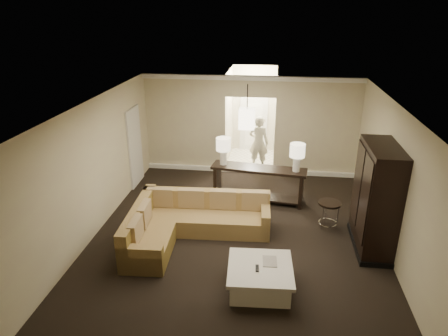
# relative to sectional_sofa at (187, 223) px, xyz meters

# --- Properties ---
(ground) EXTENTS (8.00, 8.00, 0.00)m
(ground) POSITION_rel_sectional_sofa_xyz_m (1.03, -0.28, -0.33)
(ground) COLOR black
(ground) RESTS_ON ground
(wall_back) EXTENTS (6.00, 0.04, 2.80)m
(wall_back) POSITION_rel_sectional_sofa_xyz_m (1.03, 3.72, 1.07)
(wall_back) COLOR beige
(wall_back) RESTS_ON ground
(wall_left) EXTENTS (0.04, 8.00, 2.80)m
(wall_left) POSITION_rel_sectional_sofa_xyz_m (-1.97, -0.28, 1.07)
(wall_left) COLOR beige
(wall_left) RESTS_ON ground
(wall_right) EXTENTS (0.04, 8.00, 2.80)m
(wall_right) POSITION_rel_sectional_sofa_xyz_m (4.03, -0.28, 1.07)
(wall_right) COLOR beige
(wall_right) RESTS_ON ground
(ceiling) EXTENTS (6.00, 8.00, 0.02)m
(ceiling) POSITION_rel_sectional_sofa_xyz_m (1.03, -0.28, 2.47)
(ceiling) COLOR silver
(ceiling) RESTS_ON wall_back
(crown_molding) EXTENTS (6.00, 0.10, 0.12)m
(crown_molding) POSITION_rel_sectional_sofa_xyz_m (1.03, 3.67, 2.40)
(crown_molding) COLOR white
(crown_molding) RESTS_ON wall_back
(baseboard) EXTENTS (6.00, 0.10, 0.12)m
(baseboard) POSITION_rel_sectional_sofa_xyz_m (1.03, 3.67, -0.27)
(baseboard) COLOR white
(baseboard) RESTS_ON ground
(side_door) EXTENTS (0.05, 0.90, 2.10)m
(side_door) POSITION_rel_sectional_sofa_xyz_m (-1.94, 2.52, 0.72)
(side_door) COLOR silver
(side_door) RESTS_ON ground
(foyer) EXTENTS (1.44, 2.02, 2.80)m
(foyer) POSITION_rel_sectional_sofa_xyz_m (1.03, 5.06, 0.97)
(foyer) COLOR white
(foyer) RESTS_ON ground
(sectional_sofa) EXTENTS (2.82, 2.26, 0.83)m
(sectional_sofa) POSITION_rel_sectional_sofa_xyz_m (0.00, 0.00, 0.00)
(sectional_sofa) COLOR brown
(sectional_sofa) RESTS_ON ground
(coffee_table) EXTENTS (1.16, 1.16, 0.46)m
(coffee_table) POSITION_rel_sectional_sofa_xyz_m (1.58, -1.48, -0.11)
(coffee_table) COLOR silver
(coffee_table) RESTS_ON ground
(console_table) EXTENTS (2.35, 0.81, 0.89)m
(console_table) POSITION_rel_sectional_sofa_xyz_m (1.38, 1.87, 0.20)
(console_table) COLOR black
(console_table) RESTS_ON ground
(armoire) EXTENTS (0.64, 1.49, 2.15)m
(armoire) POSITION_rel_sectional_sofa_xyz_m (3.72, 0.11, 0.70)
(armoire) COLOR black
(armoire) RESTS_ON ground
(drink_table) EXTENTS (0.49, 0.49, 0.61)m
(drink_table) POSITION_rel_sectional_sofa_xyz_m (2.97, 0.76, 0.11)
(drink_table) COLOR black
(drink_table) RESTS_ON ground
(table_lamp_left) EXTENTS (0.36, 0.36, 0.68)m
(table_lamp_left) POSITION_rel_sectional_sofa_xyz_m (0.50, 1.98, 1.01)
(table_lamp_left) COLOR white
(table_lamp_left) RESTS_ON console_table
(table_lamp_right) EXTENTS (0.36, 0.36, 0.68)m
(table_lamp_right) POSITION_rel_sectional_sofa_xyz_m (2.27, 1.75, 1.01)
(table_lamp_right) COLOR white
(table_lamp_right) RESTS_ON console_table
(pendant_light) EXTENTS (0.38, 0.38, 1.09)m
(pendant_light) POSITION_rel_sectional_sofa_xyz_m (1.03, 2.42, 1.62)
(pendant_light) COLOR black
(pendant_light) RESTS_ON ceiling
(person) EXTENTS (0.72, 0.55, 1.78)m
(person) POSITION_rel_sectional_sofa_xyz_m (1.28, 4.02, 0.56)
(person) COLOR beige
(person) RESTS_ON ground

